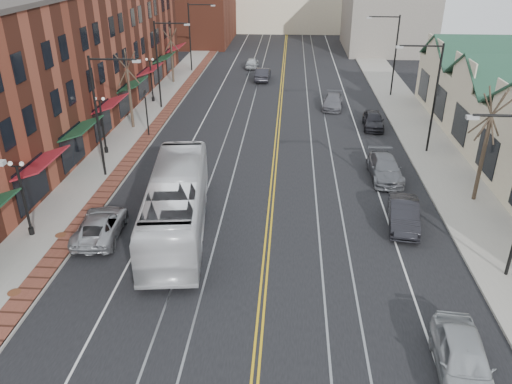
# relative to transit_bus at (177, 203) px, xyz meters

# --- Properties ---
(ground) EXTENTS (160.00, 160.00, 0.00)m
(ground) POSITION_rel_transit_bus_xyz_m (5.00, -9.29, -1.68)
(ground) COLOR black
(ground) RESTS_ON ground
(sidewalk_left) EXTENTS (4.00, 120.00, 0.15)m
(sidewalk_left) POSITION_rel_transit_bus_xyz_m (-7.00, 10.71, -1.61)
(sidewalk_left) COLOR gray
(sidewalk_left) RESTS_ON ground
(sidewalk_right) EXTENTS (4.00, 120.00, 0.15)m
(sidewalk_right) POSITION_rel_transit_bus_xyz_m (17.00, 10.71, -1.61)
(sidewalk_right) COLOR gray
(sidewalk_right) RESTS_ON ground
(building_left) EXTENTS (10.00, 50.00, 11.00)m
(building_left) POSITION_rel_transit_bus_xyz_m (-14.00, 17.71, 3.82)
(building_left) COLOR maroon
(building_left) RESTS_ON ground
(backdrop_mid) EXTENTS (22.00, 14.00, 9.00)m
(backdrop_mid) POSITION_rel_transit_bus_xyz_m (5.00, 75.71, 2.82)
(backdrop_mid) COLOR beige
(backdrop_mid) RESTS_ON ground
(backdrop_right) EXTENTS (12.00, 16.00, 11.00)m
(backdrop_right) POSITION_rel_transit_bus_xyz_m (20.00, 55.71, 3.82)
(backdrop_right) COLOR slate
(backdrop_right) RESTS_ON ground
(streetlight_l_1) EXTENTS (3.33, 0.25, 8.00)m
(streetlight_l_1) POSITION_rel_transit_bus_xyz_m (-6.05, 6.71, 3.34)
(streetlight_l_1) COLOR black
(streetlight_l_1) RESTS_ON sidewalk_left
(streetlight_l_2) EXTENTS (3.33, 0.25, 8.00)m
(streetlight_l_2) POSITION_rel_transit_bus_xyz_m (-6.05, 22.71, 3.34)
(streetlight_l_2) COLOR black
(streetlight_l_2) RESTS_ON sidewalk_left
(streetlight_l_3) EXTENTS (3.33, 0.25, 8.00)m
(streetlight_l_3) POSITION_rel_transit_bus_xyz_m (-6.05, 38.71, 3.34)
(streetlight_l_3) COLOR black
(streetlight_l_3) RESTS_ON sidewalk_left
(streetlight_r_1) EXTENTS (3.33, 0.25, 8.00)m
(streetlight_r_1) POSITION_rel_transit_bus_xyz_m (16.05, 12.71, 3.34)
(streetlight_r_1) COLOR black
(streetlight_r_1) RESTS_ON sidewalk_right
(streetlight_r_2) EXTENTS (3.33, 0.25, 8.00)m
(streetlight_r_2) POSITION_rel_transit_bus_xyz_m (16.05, 28.71, 3.34)
(streetlight_r_2) COLOR black
(streetlight_r_2) RESTS_ON sidewalk_right
(lamppost_l_1) EXTENTS (0.84, 0.28, 4.27)m
(lamppost_l_1) POSITION_rel_transit_bus_xyz_m (-7.80, -1.29, 0.52)
(lamppost_l_1) COLOR black
(lamppost_l_1) RESTS_ON sidewalk_left
(lamppost_l_2) EXTENTS (0.84, 0.28, 4.27)m
(lamppost_l_2) POSITION_rel_transit_bus_xyz_m (-7.80, 10.71, 0.52)
(lamppost_l_2) COLOR black
(lamppost_l_2) RESTS_ON sidewalk_left
(lamppost_l_3) EXTENTS (0.84, 0.28, 4.27)m
(lamppost_l_3) POSITION_rel_transit_bus_xyz_m (-7.80, 24.71, 0.52)
(lamppost_l_3) COLOR black
(lamppost_l_3) RESTS_ON sidewalk_left
(tree_left_near) EXTENTS (1.78, 1.37, 6.48)m
(tree_left_near) POSITION_rel_transit_bus_xyz_m (-7.50, 16.71, 1.83)
(tree_left_near) COLOR #382B21
(tree_left_near) RESTS_ON sidewalk_left
(tree_left_far) EXTENTS (1.66, 1.28, 6.02)m
(tree_left_far) POSITION_rel_transit_bus_xyz_m (-7.50, 32.71, 1.59)
(tree_left_far) COLOR #382B21
(tree_left_far) RESTS_ON sidewalk_left
(tree_right_mid) EXTENTS (1.90, 1.46, 6.93)m
(tree_right_mid) POSITION_rel_transit_bus_xyz_m (17.50, 4.71, 2.07)
(tree_right_mid) COLOR #382B21
(tree_right_mid) RESTS_ON sidewalk_right
(manhole_mid) EXTENTS (0.60, 0.60, 0.02)m
(manhole_mid) POSITION_rel_transit_bus_xyz_m (-6.20, -6.29, -1.52)
(manhole_mid) COLOR #592D19
(manhole_mid) RESTS_ON sidewalk_left
(manhole_far) EXTENTS (0.60, 0.60, 0.02)m
(manhole_far) POSITION_rel_transit_bus_xyz_m (-6.20, -1.29, -1.52)
(manhole_far) COLOR #592D19
(manhole_far) RESTS_ON sidewalk_left
(traffic_signal) EXTENTS (0.18, 0.15, 3.80)m
(traffic_signal) POSITION_rel_transit_bus_xyz_m (-5.60, 14.71, 0.66)
(traffic_signal) COLOR black
(traffic_signal) RESTS_ON sidewalk_left
(transit_bus) EXTENTS (4.27, 12.34, 3.37)m
(transit_bus) POSITION_rel_transit_bus_xyz_m (0.00, 0.00, 0.00)
(transit_bus) COLOR white
(transit_bus) RESTS_ON ground
(parked_suv) EXTENTS (2.60, 4.97, 1.34)m
(parked_suv) POSITION_rel_transit_bus_xyz_m (-4.03, -0.97, -1.01)
(parked_suv) COLOR #9D9FA3
(parked_suv) RESTS_ON ground
(parked_car_a) EXTENTS (2.29, 4.82, 1.59)m
(parked_car_a) POSITION_rel_transit_bus_xyz_m (12.50, -9.74, -0.89)
(parked_car_a) COLOR #AAAEB2
(parked_car_a) RESTS_ON ground
(parked_car_b) EXTENTS (2.11, 4.59, 1.46)m
(parked_car_b) POSITION_rel_transit_bus_xyz_m (12.50, 1.27, -0.95)
(parked_car_b) COLOR black
(parked_car_b) RESTS_ON ground
(parked_car_c) EXTENTS (2.08, 4.98, 1.44)m
(parked_car_c) POSITION_rel_transit_bus_xyz_m (12.52, 7.81, -0.96)
(parked_car_c) COLOR slate
(parked_car_c) RESTS_ON ground
(parked_car_d) EXTENTS (1.95, 4.27, 1.42)m
(parked_car_d) POSITION_rel_transit_bus_xyz_m (13.21, 18.31, -0.97)
(parked_car_d) COLOR black
(parked_car_d) RESTS_ON ground
(distant_car_left) EXTENTS (1.73, 4.51, 1.47)m
(distant_car_left) POSITION_rel_transit_bus_xyz_m (2.71, 34.75, -0.95)
(distant_car_left) COLOR #222127
(distant_car_left) RESTS_ON ground
(distant_car_right) EXTENTS (2.39, 4.67, 1.30)m
(distant_car_right) POSITION_rel_transit_bus_xyz_m (10.13, 24.06, -1.03)
(distant_car_right) COLOR slate
(distant_car_right) RESTS_ON ground
(distant_car_far) EXTENTS (1.61, 3.88, 1.31)m
(distant_car_far) POSITION_rel_transit_bus_xyz_m (0.92, 41.36, -1.03)
(distant_car_far) COLOR silver
(distant_car_far) RESTS_ON ground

